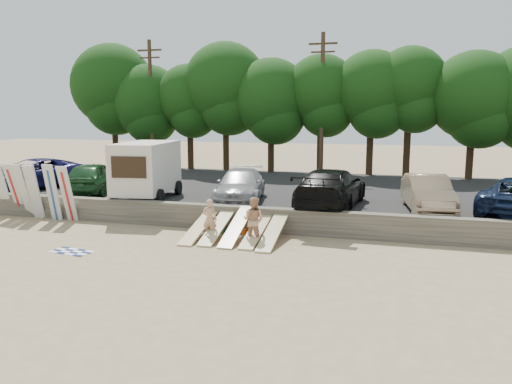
% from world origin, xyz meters
% --- Properties ---
extents(ground, '(120.00, 120.00, 0.00)m').
position_xyz_m(ground, '(0.00, 0.00, 0.00)').
color(ground, tan).
rests_on(ground, ground).
extents(seawall, '(44.00, 0.50, 1.00)m').
position_xyz_m(seawall, '(0.00, 3.00, 0.50)').
color(seawall, '#6B6356').
rests_on(seawall, ground).
extents(parking_lot, '(44.00, 14.50, 0.70)m').
position_xyz_m(parking_lot, '(0.00, 10.50, 0.35)').
color(parking_lot, '#282828').
rests_on(parking_lot, ground).
extents(treeline, '(33.93, 6.15, 9.14)m').
position_xyz_m(treeline, '(-0.52, 17.53, 6.14)').
color(treeline, '#382616').
rests_on(treeline, parking_lot).
extents(utility_poles, '(25.80, 0.26, 9.00)m').
position_xyz_m(utility_poles, '(2.00, 16.00, 5.43)').
color(utility_poles, '#473321').
rests_on(utility_poles, parking_lot).
extents(box_trailer, '(2.85, 4.45, 2.68)m').
position_xyz_m(box_trailer, '(-4.61, 5.15, 2.20)').
color(box_trailer, beige).
rests_on(box_trailer, parking_lot).
extents(car_0, '(4.23, 6.22, 1.58)m').
position_xyz_m(car_0, '(-12.17, 6.48, 1.49)').
color(car_0, '#151449').
rests_on(car_0, parking_lot).
extents(car_1, '(3.11, 5.02, 1.60)m').
position_xyz_m(car_1, '(-8.10, 5.93, 1.50)').
color(car_1, '#163C1B').
rests_on(car_1, parking_lot).
extents(car_2, '(2.93, 5.30, 1.45)m').
position_xyz_m(car_2, '(-0.14, 5.78, 1.43)').
color(car_2, '#97989B').
rests_on(car_2, parking_lot).
extents(car_3, '(2.80, 5.94, 1.67)m').
position_xyz_m(car_3, '(4.09, 5.52, 1.54)').
color(car_3, black).
rests_on(car_3, parking_lot).
extents(car_4, '(2.20, 4.73, 1.50)m').
position_xyz_m(car_4, '(8.09, 5.67, 1.45)').
color(car_4, '#977D60').
rests_on(car_4, parking_lot).
extents(surfboard_upright_1, '(0.51, 0.74, 2.53)m').
position_xyz_m(surfboard_upright_1, '(-10.70, 2.65, 1.26)').
color(surfboard_upright_1, silver).
rests_on(surfboard_upright_1, ground).
extents(surfboard_upright_2, '(0.53, 0.85, 2.50)m').
position_xyz_m(surfboard_upright_2, '(-9.96, 2.58, 1.25)').
color(surfboard_upright_2, silver).
rests_on(surfboard_upright_2, ground).
extents(surfboard_upright_3, '(0.61, 0.86, 2.51)m').
position_xyz_m(surfboard_upright_3, '(-9.38, 2.48, 1.26)').
color(surfboard_upright_3, silver).
rests_on(surfboard_upright_3, ground).
extents(surfboard_upright_4, '(0.52, 0.60, 2.56)m').
position_xyz_m(surfboard_upright_4, '(-8.91, 2.62, 1.28)').
color(surfboard_upright_4, silver).
rests_on(surfboard_upright_4, ground).
extents(surfboard_upright_5, '(0.63, 0.91, 2.50)m').
position_xyz_m(surfboard_upright_5, '(-8.75, 2.37, 1.25)').
color(surfboard_upright_5, silver).
rests_on(surfboard_upright_5, ground).
extents(surfboard_upright_6, '(0.54, 0.62, 2.56)m').
position_xyz_m(surfboard_upright_6, '(-7.77, 2.37, 1.28)').
color(surfboard_upright_6, silver).
rests_on(surfboard_upright_6, ground).
extents(surfboard_upright_7, '(0.57, 0.84, 2.51)m').
position_xyz_m(surfboard_upright_7, '(-6.99, 2.35, 1.25)').
color(surfboard_upright_7, silver).
rests_on(surfboard_upright_7, ground).
extents(surfboard_low_0, '(0.56, 2.92, 0.81)m').
position_xyz_m(surfboard_low_0, '(-0.42, 1.45, 0.40)').
color(surfboard_low_0, '#D1BB83').
rests_on(surfboard_low_0, ground).
extents(surfboard_low_1, '(0.56, 2.90, 0.90)m').
position_xyz_m(surfboard_low_1, '(0.30, 1.55, 0.45)').
color(surfboard_low_1, '#D1BB83').
rests_on(surfboard_low_1, ground).
extents(surfboard_low_2, '(0.56, 2.86, 1.04)m').
position_xyz_m(surfboard_low_2, '(1.10, 1.47, 0.52)').
color(surfboard_low_2, '#D1BB83').
rests_on(surfboard_low_2, ground).
extents(surfboard_low_3, '(0.56, 2.93, 0.80)m').
position_xyz_m(surfboard_low_3, '(1.86, 1.56, 0.40)').
color(surfboard_low_3, '#D1BB83').
rests_on(surfboard_low_3, ground).
extents(surfboard_low_4, '(0.56, 2.92, 0.84)m').
position_xyz_m(surfboard_low_4, '(2.53, 1.40, 0.42)').
color(surfboard_low_4, '#D1BB83').
rests_on(surfboard_low_4, ground).
extents(beachgoer_a, '(0.57, 0.38, 1.55)m').
position_xyz_m(beachgoer_a, '(0.10, 1.27, 0.78)').
color(beachgoer_a, tan).
rests_on(beachgoer_a, ground).
extents(beachgoer_b, '(0.94, 0.79, 1.73)m').
position_xyz_m(beachgoer_b, '(1.85, 1.20, 0.87)').
color(beachgoer_b, tan).
rests_on(beachgoer_b, ground).
extents(cooler, '(0.41, 0.34, 0.32)m').
position_xyz_m(cooler, '(0.06, 2.40, 0.16)').
color(cooler, '#227F3C').
rests_on(cooler, ground).
extents(gear_bag, '(0.32, 0.28, 0.22)m').
position_xyz_m(gear_bag, '(1.05, 2.40, 0.11)').
color(gear_bag, orange).
rests_on(gear_bag, ground).
extents(beach_towel, '(1.71, 1.71, 0.00)m').
position_xyz_m(beach_towel, '(-3.89, -1.68, 0.01)').
color(beach_towel, white).
rests_on(beach_towel, ground).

